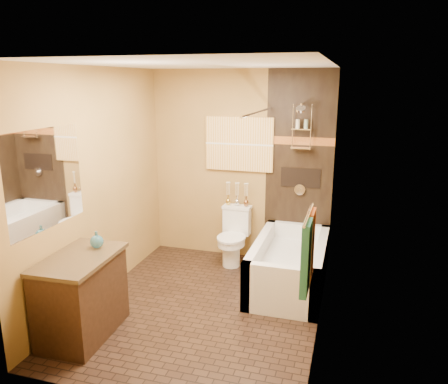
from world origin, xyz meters
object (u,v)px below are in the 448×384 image
at_px(sunset_painting, 239,144).
at_px(vanity, 82,296).
at_px(bathtub, 289,268).
at_px(toilet, 234,236).

height_order(sunset_painting, vanity, sunset_painting).
xyz_separation_m(sunset_painting, bathtub, (0.81, -0.73, -1.33)).
relative_size(sunset_painting, vanity, 0.98).
height_order(toilet, vanity, vanity).
bearing_deg(sunset_painting, vanity, -111.85).
height_order(bathtub, vanity, vanity).
bearing_deg(toilet, bathtub, -29.02).
xyz_separation_m(sunset_painting, vanity, (-0.92, -2.29, -1.15)).
distance_m(bathtub, vanity, 2.33).
bearing_deg(bathtub, vanity, -137.84).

